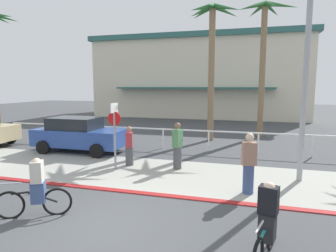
# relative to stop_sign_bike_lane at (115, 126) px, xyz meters

# --- Properties ---
(ground_plane) EXTENTS (80.00, 80.00, 0.00)m
(ground_plane) POSITION_rel_stop_sign_bike_lane_xyz_m (1.82, 5.69, -1.68)
(ground_plane) COLOR #424447
(sidewalk_strip) EXTENTS (44.00, 4.00, 0.02)m
(sidewalk_strip) POSITION_rel_stop_sign_bike_lane_xyz_m (1.82, -0.11, -1.67)
(sidewalk_strip) COLOR #9E9E93
(sidewalk_strip) RESTS_ON ground
(curb_paint) EXTENTS (44.00, 0.24, 0.03)m
(curb_paint) POSITION_rel_stop_sign_bike_lane_xyz_m (1.82, -2.11, -1.66)
(curb_paint) COLOR maroon
(curb_paint) RESTS_ON ground
(building_backdrop) EXTENTS (21.81, 11.90, 8.22)m
(building_backdrop) POSITION_rel_stop_sign_bike_lane_xyz_m (-0.46, 22.93, 2.45)
(building_backdrop) COLOR beige
(building_backdrop) RESTS_ON ground
(rail_fence) EXTENTS (21.10, 0.08, 1.04)m
(rail_fence) POSITION_rel_stop_sign_bike_lane_xyz_m (1.82, 4.19, -0.84)
(rail_fence) COLOR white
(rail_fence) RESTS_ON ground
(stop_sign_bike_lane) EXTENTS (0.52, 0.56, 2.56)m
(stop_sign_bike_lane) POSITION_rel_stop_sign_bike_lane_xyz_m (0.00, 0.00, 0.00)
(stop_sign_bike_lane) COLOR gray
(stop_sign_bike_lane) RESTS_ON ground
(streetlight_curb) EXTENTS (0.24, 2.54, 7.50)m
(streetlight_curb) POSITION_rel_stop_sign_bike_lane_xyz_m (6.60, 0.22, 2.60)
(streetlight_curb) COLOR #9EA0A5
(streetlight_curb) RESTS_ON ground
(palm_tree_1) EXTENTS (3.02, 3.10, 7.79)m
(palm_tree_1) POSITION_rel_stop_sign_bike_lane_xyz_m (2.68, 7.17, 4.21)
(palm_tree_1) COLOR #846B4C
(palm_tree_1) RESTS_ON ground
(palm_tree_2) EXTENTS (3.45, 3.22, 8.23)m
(palm_tree_2) POSITION_rel_stop_sign_bike_lane_xyz_m (5.52, 9.21, 4.27)
(palm_tree_2) COLOR #846B4C
(palm_tree_2) RESTS_ON ground
(car_blue_1) EXTENTS (4.40, 2.02, 1.69)m
(car_blue_1) POSITION_rel_stop_sign_bike_lane_xyz_m (-3.05, 2.30, -0.81)
(car_blue_1) COLOR #284793
(car_blue_1) RESTS_ON ground
(cyclist_teal_0) EXTENTS (0.53, 1.77, 1.50)m
(cyclist_teal_0) POSITION_rel_stop_sign_bike_lane_xyz_m (5.30, -4.63, -0.98)
(cyclist_teal_0) COLOR black
(cyclist_teal_0) RESTS_ON ground
(cyclist_black_1) EXTENTS (1.64, 0.89, 1.50)m
(cyclist_black_1) POSITION_rel_stop_sign_bike_lane_xyz_m (-0.05, -4.26, -0.98)
(cyclist_black_1) COLOR black
(cyclist_black_1) RESTS_ON ground
(pedestrian_0) EXTENTS (0.45, 0.39, 1.84)m
(pedestrian_0) POSITION_rel_stop_sign_bike_lane_xyz_m (4.94, -1.26, -0.82)
(pedestrian_0) COLOR #384C7A
(pedestrian_0) RESTS_ON ground
(pedestrian_1) EXTENTS (0.39, 0.45, 1.82)m
(pedestrian_1) POSITION_rel_stop_sign_bike_lane_xyz_m (2.28, 0.71, -0.83)
(pedestrian_1) COLOR #4C4C51
(pedestrian_1) RESTS_ON ground
(pedestrian_2) EXTENTS (0.41, 0.46, 1.60)m
(pedestrian_2) POSITION_rel_stop_sign_bike_lane_xyz_m (0.29, 0.68, -0.94)
(pedestrian_2) COLOR #4C4C51
(pedestrian_2) RESTS_ON ground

